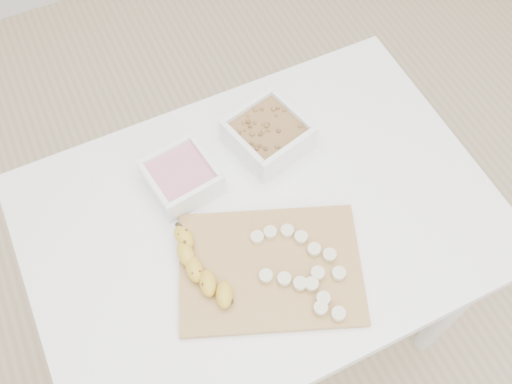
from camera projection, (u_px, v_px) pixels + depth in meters
name	position (u px, v px, depth m)	size (l,w,h in m)	color
ground	(260.00, 321.00, 1.88)	(3.50, 3.50, 0.00)	#C6AD89
table	(262.00, 236.00, 1.31)	(1.00, 0.70, 0.75)	white
bowl_yogurt	(182.00, 177.00, 1.24)	(0.16, 0.16, 0.07)	white
bowl_granola	(268.00, 134.00, 1.29)	(0.19, 0.19, 0.07)	white
cutting_board	(270.00, 268.00, 1.16)	(0.37, 0.26, 0.01)	tan
banana	(202.00, 269.00, 1.13)	(0.05, 0.20, 0.03)	gold
banana_slices	(304.00, 268.00, 1.14)	(0.16, 0.24, 0.02)	beige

